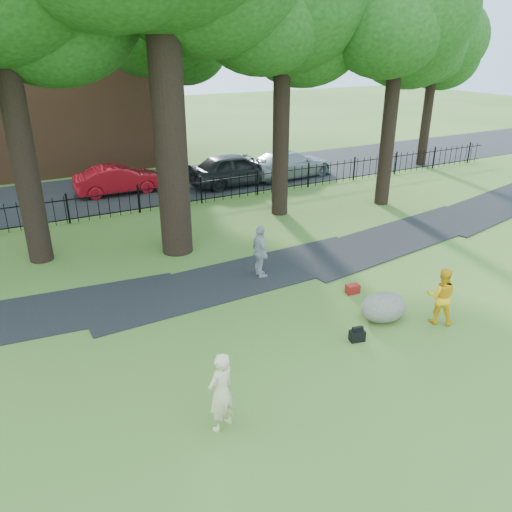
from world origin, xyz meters
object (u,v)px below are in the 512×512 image
man (441,296)px  boulder (384,305)px  red_sedan (119,180)px  woman (221,392)px

man → boulder: (-1.18, 0.87, -0.41)m
boulder → red_sedan: bearing=102.2°
woman → red_sedan: 17.70m
boulder → woman: bearing=-162.6°
woman → red_sedan: size_ratio=0.40×
boulder → red_sedan: (-3.40, 15.75, 0.31)m
woman → boulder: size_ratio=1.27×
woman → man: (6.89, 0.92, -0.06)m
woman → man: size_ratio=1.07×
woman → boulder: woman is taller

